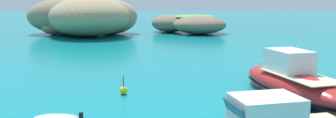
% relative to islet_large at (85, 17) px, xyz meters
% --- Properties ---
extents(islet_large, '(22.09, 21.37, 7.29)m').
position_rel_islet_large_xyz_m(islet_large, '(0.00, 0.00, 0.00)').
color(islet_large, '#84755B').
rests_on(islet_large, ground).
extents(islet_small, '(16.61, 16.81, 3.67)m').
position_rel_islet_large_xyz_m(islet_small, '(20.58, 1.19, -1.56)').
color(islet_small, '#756651').
rests_on(islet_small, ground).
extents(motorboat_red, '(5.09, 11.58, 3.29)m').
position_rel_islet_large_xyz_m(motorboat_red, '(19.28, -46.94, -2.33)').
color(motorboat_red, red).
rests_on(motorboat_red, ground).
extents(dinghy_tender, '(2.86, 1.45, 0.58)m').
position_rel_islet_large_xyz_m(dinghy_tender, '(3.86, -50.44, -3.21)').
color(dinghy_tender, '#B2B2B2').
rests_on(dinghy_tender, ground).
extents(channel_buoy, '(0.56, 0.56, 1.48)m').
position_rel_islet_large_xyz_m(channel_buoy, '(7.53, -44.82, -3.09)').
color(channel_buoy, yellow).
rests_on(channel_buoy, ground).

